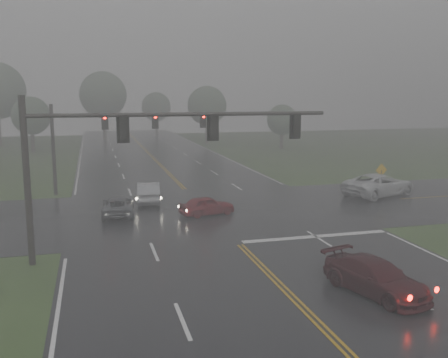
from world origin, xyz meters
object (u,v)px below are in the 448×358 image
object	(u,v)px
car_grey	(118,215)
signal_gantry_far	(108,130)
sedan_red	(207,215)
signal_gantry_near	(128,144)
sedan_maroon	(375,294)
pickup_white	(378,196)
sedan_silver	(148,202)

from	to	relation	value
car_grey	signal_gantry_far	xyz separation A→B (m)	(-0.20, 8.16, 5.00)
sedan_red	signal_gantry_near	distance (m)	10.62
sedan_maroon	pickup_white	xyz separation A→B (m)	(10.87, 17.19, 0.00)
sedan_red	signal_gantry_far	xyz separation A→B (m)	(-5.83, 9.57, 5.00)
signal_gantry_far	sedan_maroon	bearing A→B (deg)	-68.78
sedan_maroon	signal_gantry_near	bearing A→B (deg)	125.02
sedan_maroon	signal_gantry_near	distance (m)	12.73
sedan_red	signal_gantry_near	size ratio (longest dim) A/B	0.25
sedan_silver	pickup_white	bearing A→B (deg)	178.53
pickup_white	sedan_silver	bearing A→B (deg)	63.57
sedan_silver	signal_gantry_far	bearing A→B (deg)	-56.05
car_grey	signal_gantry_far	distance (m)	9.57
sedan_maroon	pickup_white	size ratio (longest dim) A/B	0.76
sedan_red	car_grey	xyz separation A→B (m)	(-5.63, 1.41, 0.00)
sedan_silver	car_grey	bearing A→B (deg)	61.27
car_grey	signal_gantry_near	bearing A→B (deg)	95.10
signal_gantry_far	sedan_red	bearing A→B (deg)	-58.64
pickup_white	signal_gantry_near	size ratio (longest dim) A/B	0.42
sedan_red	sedan_maroon	bearing A→B (deg)	-178.67
sedan_red	sedan_silver	size ratio (longest dim) A/B	0.80
sedan_silver	pickup_white	xyz separation A→B (m)	(17.65, -2.14, 0.00)
sedan_maroon	signal_gantry_near	size ratio (longest dim) A/B	0.32
car_grey	pickup_white	bearing A→B (deg)	-172.19
signal_gantry_near	signal_gantry_far	world-z (taller)	signal_gantry_near
pickup_white	signal_gantry_far	bearing A→B (deg)	51.78
car_grey	signal_gantry_far	bearing A→B (deg)	-84.54
sedan_maroon	car_grey	size ratio (longest dim) A/B	1.08
signal_gantry_far	pickup_white	bearing A→B (deg)	-18.69
sedan_maroon	car_grey	distance (m)	18.31
sedan_maroon	pickup_white	bearing A→B (deg)	41.45
sedan_red	sedan_silver	xyz separation A→B (m)	(-3.28, 4.87, 0.00)
sedan_maroon	sedan_red	bearing A→B (deg)	87.36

